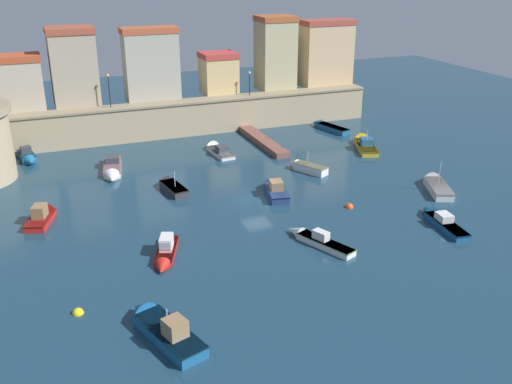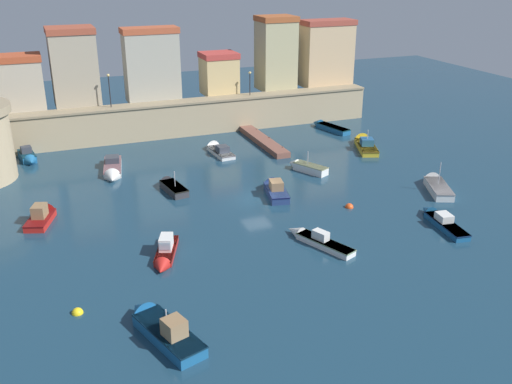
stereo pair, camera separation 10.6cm
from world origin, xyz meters
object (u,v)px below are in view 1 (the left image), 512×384
(moored_boat_9, at_px, (316,239))
(moored_boat_4, at_px, (165,254))
(moored_boat_12, at_px, (43,215))
(mooring_buoy_1, at_px, (349,207))
(moored_boat_2, at_px, (440,220))
(moored_boat_3, at_px, (364,143))
(moored_boat_11, at_px, (327,127))
(moored_boat_13, at_px, (161,327))
(moored_boat_10, at_px, (28,157))
(moored_boat_0, at_px, (112,170))
(mooring_buoy_0, at_px, (78,313))
(moored_boat_6, at_px, (436,184))
(quay_lamp_1, at_px, (249,79))
(quay_lamp_0, at_px, (109,86))
(moored_boat_1, at_px, (171,186))
(moored_boat_8, at_px, (275,188))
(moored_boat_5, at_px, (217,149))
(moored_boat_7, at_px, (306,167))

(moored_boat_9, bearing_deg, moored_boat_4, 58.24)
(moored_boat_12, xyz_separation_m, mooring_buoy_1, (25.43, -7.22, -0.46))
(moored_boat_2, bearing_deg, moored_boat_3, -6.72)
(moored_boat_9, relative_size, moored_boat_11, 0.97)
(moored_boat_3, bearing_deg, moored_boat_13, 152.87)
(moored_boat_11, bearing_deg, moored_boat_10, 74.59)
(moored_boat_3, bearing_deg, moored_boat_0, 107.57)
(moored_boat_12, xyz_separation_m, mooring_buoy_0, (1.29, -15.37, -0.46))
(moored_boat_9, bearing_deg, moored_boat_11, -52.34)
(moored_boat_6, bearing_deg, mooring_buoy_1, 118.35)
(quay_lamp_1, bearing_deg, quay_lamp_0, -180.00)
(moored_boat_1, bearing_deg, moored_boat_10, 33.05)
(moored_boat_8, distance_m, moored_boat_11, 23.01)
(moored_boat_2, distance_m, moored_boat_9, 11.31)
(quay_lamp_1, relative_size, moored_boat_11, 0.46)
(moored_boat_5, relative_size, moored_boat_13, 0.87)
(quay_lamp_1, bearing_deg, moored_boat_9, -102.29)
(moored_boat_7, xyz_separation_m, moored_boat_13, (-20.34, -22.07, 0.07))
(moored_boat_13, bearing_deg, quay_lamp_1, -45.56)
(moored_boat_0, xyz_separation_m, moored_boat_13, (-1.56, -28.84, 0.12))
(moored_boat_1, distance_m, moored_boat_9, 16.94)
(moored_boat_7, height_order, moored_boat_9, moored_boat_7)
(moored_boat_0, bearing_deg, quay_lamp_0, 179.83)
(mooring_buoy_0, bearing_deg, moored_boat_2, 4.76)
(moored_boat_11, relative_size, mooring_buoy_1, 8.77)
(quay_lamp_0, relative_size, moored_boat_5, 0.64)
(moored_boat_11, xyz_separation_m, moored_boat_12, (-35.58, -15.77, 0.11))
(moored_boat_1, relative_size, moored_boat_2, 0.78)
(moored_boat_2, relative_size, moored_boat_4, 1.20)
(moored_boat_3, distance_m, moored_boat_6, 13.93)
(moored_boat_8, bearing_deg, moored_boat_12, 97.34)
(quay_lamp_0, xyz_separation_m, moored_boat_0, (-1.85, -10.90, -6.43))
(moored_boat_12, bearing_deg, moored_boat_4, -123.23)
(quay_lamp_0, relative_size, mooring_buoy_1, 5.24)
(moored_boat_3, xyz_separation_m, mooring_buoy_1, (-10.63, -14.82, -0.41))
(moored_boat_12, bearing_deg, moored_boat_5, -38.84)
(moored_boat_3, height_order, moored_boat_5, moored_boat_3)
(moored_boat_2, relative_size, moored_boat_9, 1.04)
(moored_boat_7, distance_m, moored_boat_12, 26.15)
(moored_boat_6, distance_m, moored_boat_7, 13.02)
(moored_boat_6, distance_m, moored_boat_10, 42.85)
(moored_boat_8, bearing_deg, quay_lamp_0, 39.59)
(moored_boat_2, height_order, mooring_buoy_0, moored_boat_2)
(moored_boat_2, bearing_deg, moored_boat_10, 54.57)
(moored_boat_1, height_order, moored_boat_5, moored_boat_1)
(moored_boat_6, bearing_deg, mooring_buoy_0, 128.02)
(moored_boat_4, xyz_separation_m, moored_boat_9, (11.43, -1.87, -0.07))
(quay_lamp_1, relative_size, moored_boat_13, 0.43)
(quay_lamp_1, relative_size, moored_boat_0, 0.42)
(moored_boat_8, bearing_deg, moored_boat_1, 75.37)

